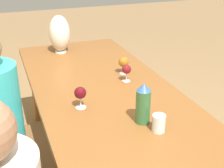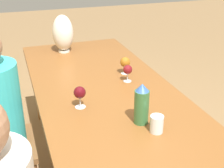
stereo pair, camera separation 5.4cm
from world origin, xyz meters
name	(u,v)px [view 2 (the right image)]	position (x,y,z in m)	size (l,w,h in m)	color
dining_table	(115,111)	(0.00, 0.00, 0.69)	(2.71, 0.94, 0.75)	brown
water_bottle	(142,104)	(-0.28, -0.06, 0.87)	(0.08, 0.08, 0.24)	#336638
water_tumbler	(157,124)	(-0.39, -0.10, 0.80)	(0.07, 0.07, 0.10)	silver
vase	(63,33)	(1.09, 0.12, 0.93)	(0.19, 0.19, 0.34)	silver
wine_glass_0	(128,70)	(0.28, -0.19, 0.84)	(0.07, 0.07, 0.13)	silver
wine_glass_2	(80,93)	(0.01, 0.22, 0.85)	(0.07, 0.07, 0.14)	silver
wine_glass_4	(125,62)	(0.42, -0.23, 0.84)	(0.08, 0.08, 0.13)	silver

